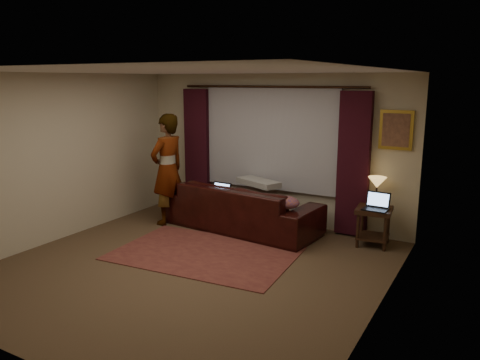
% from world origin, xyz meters
% --- Properties ---
extents(floor, '(5.00, 5.00, 0.01)m').
position_xyz_m(floor, '(0.00, 0.00, -0.01)').
color(floor, brown).
rests_on(floor, ground).
extents(ceiling, '(5.00, 5.00, 0.02)m').
position_xyz_m(ceiling, '(0.00, 0.00, 2.60)').
color(ceiling, silver).
rests_on(ceiling, ground).
extents(wall_back, '(5.00, 0.02, 2.60)m').
position_xyz_m(wall_back, '(0.00, 2.50, 1.30)').
color(wall_back, beige).
rests_on(wall_back, ground).
extents(wall_front, '(5.00, 0.02, 2.60)m').
position_xyz_m(wall_front, '(0.00, -2.50, 1.30)').
color(wall_front, beige).
rests_on(wall_front, ground).
extents(wall_left, '(0.02, 5.00, 2.60)m').
position_xyz_m(wall_left, '(-2.50, 0.00, 1.30)').
color(wall_left, beige).
rests_on(wall_left, ground).
extents(wall_right, '(0.02, 5.00, 2.60)m').
position_xyz_m(wall_right, '(2.50, 0.00, 1.30)').
color(wall_right, beige).
rests_on(wall_right, ground).
extents(sheer_curtain, '(2.50, 0.05, 1.80)m').
position_xyz_m(sheer_curtain, '(0.00, 2.44, 1.50)').
color(sheer_curtain, '#A8A8B0').
rests_on(sheer_curtain, wall_back).
extents(drape_left, '(0.50, 0.14, 2.30)m').
position_xyz_m(drape_left, '(-1.50, 2.39, 1.18)').
color(drape_left, black).
rests_on(drape_left, floor).
extents(drape_right, '(0.50, 0.14, 2.30)m').
position_xyz_m(drape_right, '(1.50, 2.39, 1.18)').
color(drape_right, black).
rests_on(drape_right, floor).
extents(curtain_rod, '(0.04, 0.04, 3.40)m').
position_xyz_m(curtain_rod, '(0.00, 2.39, 2.38)').
color(curtain_rod, black).
rests_on(curtain_rod, wall_back).
extents(picture_frame, '(0.50, 0.04, 0.60)m').
position_xyz_m(picture_frame, '(2.10, 2.47, 1.75)').
color(picture_frame, '#B78F2F').
rests_on(picture_frame, wall_back).
extents(sofa, '(2.75, 1.40, 1.07)m').
position_xyz_m(sofa, '(-0.20, 1.81, 0.53)').
color(sofa, black).
rests_on(sofa, floor).
extents(throw_blanket, '(0.88, 0.61, 0.10)m').
position_xyz_m(throw_blanket, '(-0.03, 2.07, 1.07)').
color(throw_blanket, '#999892').
rests_on(throw_blanket, sofa).
extents(clothing_pile, '(0.57, 0.51, 0.20)m').
position_xyz_m(clothing_pile, '(0.69, 1.55, 0.63)').
color(clothing_pile, brown).
rests_on(clothing_pile, sofa).
extents(laptop_sofa, '(0.37, 0.40, 0.25)m').
position_xyz_m(laptop_sofa, '(-0.56, 1.59, 0.66)').
color(laptop_sofa, black).
rests_on(laptop_sofa, sofa).
extents(area_rug, '(2.69, 1.90, 0.01)m').
position_xyz_m(area_rug, '(-0.11, 0.51, 0.01)').
color(area_rug, brown).
rests_on(area_rug, floor).
extents(end_table, '(0.57, 0.57, 0.59)m').
position_xyz_m(end_table, '(1.93, 2.10, 0.30)').
color(end_table, black).
rests_on(end_table, floor).
extents(tiffany_lamp, '(0.34, 0.34, 0.45)m').
position_xyz_m(tiffany_lamp, '(1.91, 2.27, 0.82)').
color(tiffany_lamp, '#A7904F').
rests_on(tiffany_lamp, end_table).
extents(laptop_table, '(0.38, 0.41, 0.26)m').
position_xyz_m(laptop_table, '(1.97, 1.98, 0.72)').
color(laptop_table, black).
rests_on(laptop_table, end_table).
extents(person, '(0.65, 0.65, 1.93)m').
position_xyz_m(person, '(-1.50, 1.47, 0.97)').
color(person, '#999892').
rests_on(person, floor).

